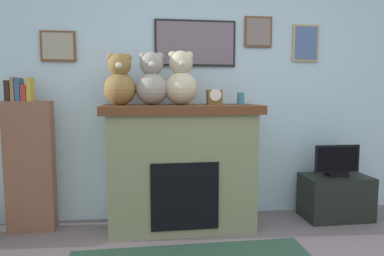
% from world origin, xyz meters
% --- Properties ---
extents(back_wall, '(5.20, 0.15, 2.60)m').
position_xyz_m(back_wall, '(-0.00, 2.00, 1.30)').
color(back_wall, silver).
rests_on(back_wall, ground_plane).
extents(fireplace, '(1.46, 0.65, 1.18)m').
position_xyz_m(fireplace, '(-0.37, 1.64, 0.60)').
color(fireplace, gray).
rests_on(fireplace, ground_plane).
extents(bookshelf, '(0.42, 0.16, 1.43)m').
position_xyz_m(bookshelf, '(-1.78, 1.74, 0.65)').
color(bookshelf, brown).
rests_on(bookshelf, ground_plane).
extents(tv_stand, '(0.66, 0.40, 0.44)m').
position_xyz_m(tv_stand, '(1.22, 1.64, 0.22)').
color(tv_stand, black).
rests_on(tv_stand, ground_plane).
extents(television, '(0.47, 0.14, 0.32)m').
position_xyz_m(television, '(1.22, 1.64, 0.59)').
color(television, black).
rests_on(television, tv_stand).
extents(candle_jar, '(0.07, 0.07, 0.12)m').
position_xyz_m(candle_jar, '(0.20, 1.63, 1.24)').
color(candle_jar, teal).
rests_on(candle_jar, fireplace).
extents(mantel_clock, '(0.14, 0.10, 0.15)m').
position_xyz_m(mantel_clock, '(-0.06, 1.63, 1.25)').
color(mantel_clock, brown).
rests_on(mantel_clock, fireplace).
extents(teddy_bear_grey, '(0.29, 0.29, 0.47)m').
position_xyz_m(teddy_bear_grey, '(-0.93, 1.63, 1.39)').
color(teddy_bear_grey, olive).
rests_on(teddy_bear_grey, fireplace).
extents(teddy_bear_cream, '(0.30, 0.30, 0.48)m').
position_xyz_m(teddy_bear_cream, '(-0.64, 1.63, 1.40)').
color(teddy_bear_cream, gray).
rests_on(teddy_bear_cream, fireplace).
extents(teddy_bear_brown, '(0.31, 0.31, 0.50)m').
position_xyz_m(teddy_bear_brown, '(-0.38, 1.63, 1.40)').
color(teddy_bear_brown, beige).
rests_on(teddy_bear_brown, fireplace).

